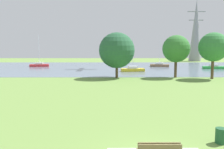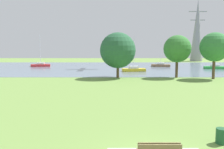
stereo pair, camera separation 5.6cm
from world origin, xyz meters
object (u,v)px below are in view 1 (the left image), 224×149
at_px(tree_west_far, 176,49).
at_px(sailboat_red, 39,65).
at_px(sailboat_yellow, 133,69).
at_px(sailboat_brown, 160,65).
at_px(tree_east_far, 213,47).
at_px(litter_bin, 221,136).
at_px(sailboat_green, 214,67).
at_px(tree_west_near, 117,50).
at_px(electricity_pylon, 196,30).

bearing_deg(tree_west_far, sailboat_red, 142.12).
distance_m(sailboat_yellow, tree_west_far, 12.45).
height_order(sailboat_yellow, tree_west_far, sailboat_yellow).
bearing_deg(sailboat_brown, sailboat_yellow, -122.96).
bearing_deg(sailboat_yellow, tree_east_far, -45.79).
distance_m(sailboat_red, tree_west_far, 37.17).
bearing_deg(litter_bin, sailboat_red, 115.71).
height_order(litter_bin, sailboat_green, sailboat_green).
height_order(sailboat_yellow, tree_west_near, tree_west_near).
distance_m(litter_bin, sailboat_red, 55.64).
xyz_separation_m(litter_bin, sailboat_yellow, (-1.14, 37.42, 0.06)).
distance_m(tree_west_far, tree_east_far, 5.63).
bearing_deg(sailboat_green, electricity_pylon, 78.02).
distance_m(sailboat_red, electricity_pylon, 56.36).
bearing_deg(tree_west_far, tree_west_near, -178.96).
height_order(litter_bin, tree_west_far, tree_west_far).
bearing_deg(electricity_pylon, sailboat_red, -152.55).
height_order(sailboat_red, sailboat_green, sailboat_red).
bearing_deg(sailboat_brown, litter_bin, -97.92).
distance_m(sailboat_brown, tree_west_far, 22.90).
distance_m(sailboat_green, tree_west_near, 28.15).
relative_size(sailboat_green, electricity_pylon, 0.30).
distance_m(sailboat_yellow, electricity_pylon, 47.51).
relative_size(sailboat_yellow, tree_west_far, 1.01).
bearing_deg(tree_west_far, litter_bin, -100.33).
distance_m(litter_bin, tree_west_far, 28.24).
bearing_deg(tree_west_far, electricity_pylon, 67.48).
bearing_deg(sailboat_red, tree_west_near, -49.60).
distance_m(tree_west_far, electricity_pylon, 52.56).
xyz_separation_m(sailboat_brown, electricity_pylon, (18.05, 25.77, 10.60)).
height_order(litter_bin, tree_west_near, tree_west_near).
xyz_separation_m(sailboat_brown, tree_west_near, (-11.64, -22.60, 4.00)).
bearing_deg(tree_west_far, sailboat_yellow, 121.70).
height_order(tree_east_far, electricity_pylon, electricity_pylon).
bearing_deg(tree_west_near, electricity_pylon, 58.46).
distance_m(litter_bin, sailboat_yellow, 37.43).
bearing_deg(electricity_pylon, sailboat_green, -101.98).
bearing_deg(sailboat_brown, electricity_pylon, 55.00).
relative_size(litter_bin, sailboat_green, 0.12).
relative_size(sailboat_brown, electricity_pylon, 0.32).
distance_m(sailboat_red, sailboat_yellow, 26.28).
height_order(sailboat_red, tree_west_far, sailboat_red).
relative_size(sailboat_red, sailboat_brown, 1.16).
xyz_separation_m(sailboat_yellow, tree_west_far, (6.15, -9.96, 4.24)).
height_order(litter_bin, electricity_pylon, electricity_pylon).
relative_size(tree_west_near, tree_west_far, 1.06).
relative_size(litter_bin, tree_west_far, 0.12).
bearing_deg(sailboat_red, tree_east_far, -35.41).
bearing_deg(tree_west_near, sailboat_green, 35.04).
bearing_deg(sailboat_red, sailboat_yellow, -28.94).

